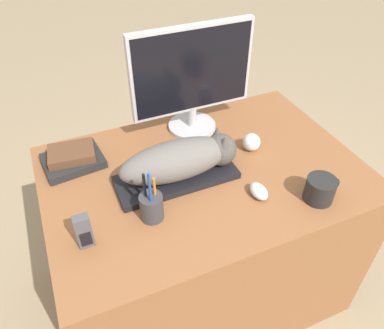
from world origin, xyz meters
TOP-DOWN VIEW (x-y plane):
  - desk at (0.00, 0.39)m, footprint 1.14×0.79m
  - keyboard at (-0.11, 0.39)m, footprint 0.43×0.17m
  - cat at (-0.08, 0.39)m, footprint 0.43×0.15m
  - monitor at (0.07, 0.66)m, footprint 0.49×0.20m
  - computer_mouse at (0.11, 0.21)m, footprint 0.05×0.08m
  - coffee_mug at (0.29, 0.11)m, footprint 0.13×0.10m
  - pen_cup at (-0.25, 0.26)m, footprint 0.07×0.07m
  - baseball at (0.22, 0.44)m, footprint 0.07×0.07m
  - phone at (-0.46, 0.23)m, footprint 0.05×0.03m
  - book_stack at (-0.43, 0.62)m, footprint 0.22×0.19m

SIDE VIEW (x-z plane):
  - desk at x=0.00m, z-range 0.00..0.74m
  - keyboard at x=-0.11m, z-range 0.74..0.76m
  - computer_mouse at x=0.11m, z-range 0.74..0.78m
  - book_stack at x=-0.43m, z-range 0.73..0.80m
  - baseball at x=0.22m, z-range 0.74..0.81m
  - coffee_mug at x=0.29m, z-range 0.74..0.82m
  - pen_cup at x=-0.25m, z-range 0.69..0.89m
  - phone at x=-0.46m, z-range 0.74..0.85m
  - cat at x=-0.08m, z-range 0.76..0.90m
  - monitor at x=0.07m, z-range 0.76..1.19m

